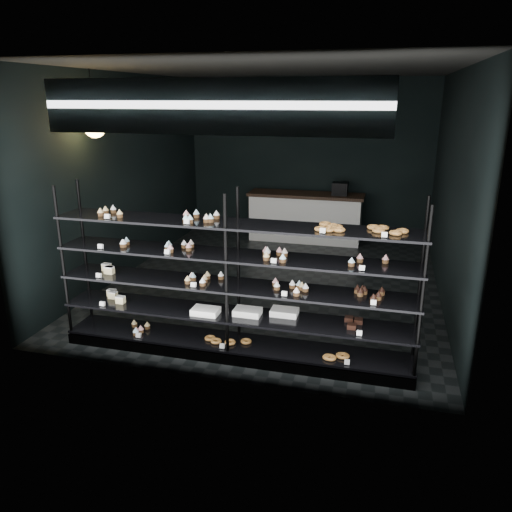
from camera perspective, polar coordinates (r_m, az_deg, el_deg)
name	(u,v)px	position (r m, az deg, el deg)	size (l,w,h in m)	color
room	(276,182)	(7.62, 2.35, 8.42)	(5.01, 6.01, 3.20)	black
display_shelf	(231,304)	(5.59, -2.89, -5.48)	(4.00, 0.50, 1.91)	black
signage	(207,107)	(4.70, -5.62, 16.64)	(3.30, 0.05, 0.50)	#0E1947
pendant_lamp	(95,127)	(7.17, -17.97, 13.87)	(0.29, 0.29, 0.87)	black
service_counter	(306,217)	(10.23, 5.72, 4.51)	(2.31, 0.65, 1.23)	silver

